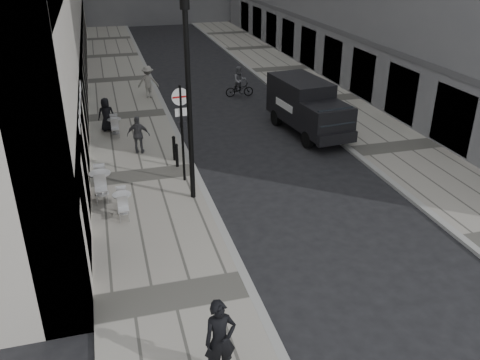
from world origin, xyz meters
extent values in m
plane|color=black|center=(0.00, 0.00, 0.00)|extent=(120.00, 120.00, 0.00)
cube|color=gray|center=(-2.00, 18.00, 0.06)|extent=(4.00, 60.00, 0.12)
cube|color=gray|center=(9.00, 18.00, 0.06)|extent=(4.00, 60.00, 0.12)
imported|color=black|center=(-1.43, -0.14, 1.05)|extent=(0.71, 0.50, 1.87)
cylinder|color=black|center=(-0.54, 9.45, 1.96)|extent=(0.09, 0.09, 3.68)
cylinder|color=white|center=(-0.54, 9.45, 3.38)|extent=(0.63, 0.10, 0.63)
cube|color=#B21414|center=(-0.54, 9.43, 3.38)|extent=(0.58, 0.08, 0.06)
cube|color=white|center=(-0.54, 9.48, 2.80)|extent=(0.44, 0.07, 0.29)
cylinder|color=black|center=(-0.48, 8.01, 3.37)|extent=(0.17, 0.17, 6.51)
cylinder|color=black|center=(-0.48, 8.01, 6.68)|extent=(0.30, 0.30, 0.38)
cylinder|color=black|center=(-0.60, 11.48, 0.61)|extent=(0.13, 0.13, 0.98)
cylinder|color=black|center=(-0.60, 10.79, 0.58)|extent=(0.12, 0.12, 0.91)
cylinder|color=black|center=(5.34, 11.54, 0.38)|extent=(0.35, 0.79, 0.77)
cylinder|color=black|center=(7.01, 11.72, 0.38)|extent=(0.35, 0.79, 0.77)
cylinder|color=black|center=(4.99, 14.78, 0.38)|extent=(0.35, 0.79, 0.77)
cylinder|color=black|center=(6.66, 14.96, 0.38)|extent=(0.35, 0.79, 0.77)
cube|color=black|center=(5.91, 14.11, 1.49)|extent=(2.28, 3.64, 1.92)
cube|color=black|center=(6.18, 11.53, 1.20)|extent=(2.09, 1.92, 1.34)
cube|color=#1E2328|center=(6.26, 10.82, 1.58)|extent=(1.70, 0.51, 0.71)
imported|color=black|center=(4.57, 20.11, 0.43)|extent=(1.66, 0.66, 0.86)
imported|color=slate|center=(4.57, 20.11, 0.95)|extent=(0.82, 0.66, 1.62)
imported|color=#545459|center=(-1.92, 12.64, 0.94)|extent=(1.03, 0.63, 1.63)
imported|color=gray|center=(-0.60, 20.95, 1.03)|extent=(1.26, 0.85, 1.81)
imported|color=black|center=(-3.12, 15.86, 0.91)|extent=(0.83, 0.59, 1.59)
cylinder|color=silver|center=(-2.95, 7.50, 0.13)|extent=(0.39, 0.39, 0.03)
cylinder|color=silver|center=(-2.95, 7.50, 0.46)|extent=(0.05, 0.05, 0.66)
cylinder|color=silver|center=(-2.95, 7.50, 0.79)|extent=(0.63, 0.63, 0.03)
cylinder|color=silver|center=(-3.60, 9.09, 0.14)|extent=(0.48, 0.48, 0.03)
cylinder|color=silver|center=(-3.60, 9.09, 0.53)|extent=(0.07, 0.07, 0.81)
cylinder|color=silver|center=(-3.60, 9.09, 0.94)|extent=(0.76, 0.76, 0.03)
cylinder|color=#ABABAD|center=(-2.80, 15.34, 0.13)|extent=(0.41, 0.41, 0.03)
cylinder|color=#ABABAD|center=(-2.80, 15.34, 0.47)|extent=(0.06, 0.06, 0.68)
cylinder|color=#ABABAD|center=(-2.80, 15.34, 0.81)|extent=(0.65, 0.65, 0.03)
camera|label=1|loc=(-3.15, -7.87, 8.46)|focal=38.00mm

